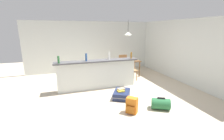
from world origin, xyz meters
The scene contains 17 objects.
ground_plane centered at (0.00, 0.00, -0.03)m, with size 13.00×13.00×0.05m, color beige.
wall_back centered at (0.00, 3.05, 1.25)m, with size 6.60×0.10×2.50m, color silver.
wall_right centered at (3.05, 0.30, 1.25)m, with size 0.10×6.00×2.50m, color silver.
partition_half_wall centered at (-0.43, 0.35, 0.50)m, with size 2.80×0.20×1.00m, color silver.
bar_countertop centered at (-0.43, 0.35, 1.03)m, with size 2.96×0.40×0.05m, color #4C4C51.
bottle_green centered at (-1.71, 0.26, 1.17)m, with size 0.07×0.07×0.24m, color #2D6B38.
bottle_blue centered at (-0.81, 0.35, 1.19)m, with size 0.07×0.07×0.26m, color #284C89.
bottle_white centered at (0.02, 0.37, 1.19)m, with size 0.07×0.07×0.27m, color silver.
bottle_amber centered at (0.86, 0.30, 1.17)m, with size 0.06×0.06×0.23m, color #9E661E.
dining_table centered at (1.22, 1.53, 0.65)m, with size 1.10×0.80×0.74m.
dining_chair_near_partition centered at (1.20, 0.96, 0.52)m, with size 0.42×0.42×0.93m.
dining_chair_far_side centered at (1.21, 2.04, 0.52)m, with size 0.43×0.43×0.93m.
pendant_lamp centered at (1.24, 1.50, 1.94)m, with size 0.34×0.34×0.68m.
suitcase_flat_navy centered at (0.12, -0.65, 0.11)m, with size 0.77×0.88×0.22m.
duffel_bag_green centered at (0.84, -1.69, 0.15)m, with size 0.57×0.49×0.34m.
backpack_orange centered at (0.01, -1.62, 0.20)m, with size 0.34×0.34×0.42m.
book_stack centered at (0.09, -0.66, 0.26)m, with size 0.27×0.25×0.07m.
Camera 1 is at (-1.64, -4.97, 2.12)m, focal length 25.21 mm.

